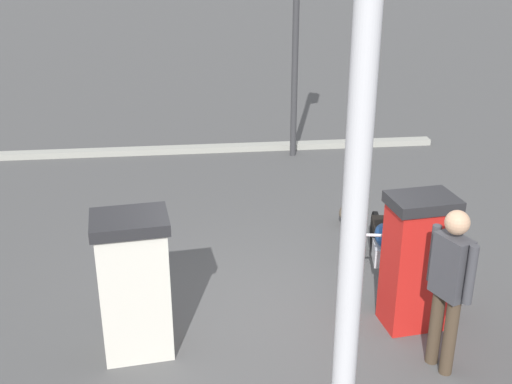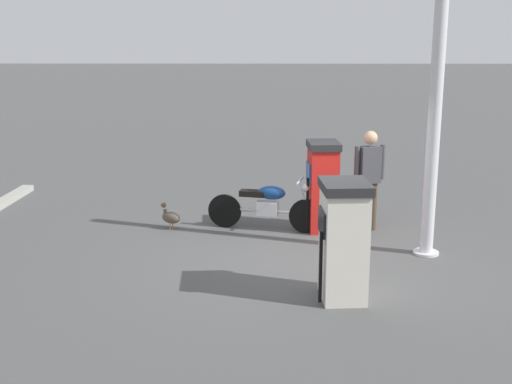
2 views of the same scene
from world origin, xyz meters
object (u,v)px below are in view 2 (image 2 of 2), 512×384
object	(u,v)px
canopy_support_pole	(435,110)
motorcycle_near_pump	(267,205)
fuel_pump_near	(322,186)
wandering_duck	(171,217)
fuel_pump_far	(343,240)
attendant_person	(369,174)

from	to	relation	value
canopy_support_pole	motorcycle_near_pump	bearing A→B (deg)	-26.58
motorcycle_near_pump	fuel_pump_near	bearing A→B (deg)	-178.78
wandering_duck	canopy_support_pole	bearing A→B (deg)	162.71
fuel_pump_far	motorcycle_near_pump	world-z (taller)	fuel_pump_far
canopy_support_pole	wandering_duck	bearing A→B (deg)	-17.29
motorcycle_near_pump	canopy_support_pole	distance (m)	3.30
fuel_pump_near	canopy_support_pole	bearing A→B (deg)	140.37
attendant_person	canopy_support_pole	bearing A→B (deg)	120.28
fuel_pump_near	canopy_support_pole	size ratio (longest dim) A/B	0.34
fuel_pump_near	fuel_pump_far	distance (m)	3.02
wandering_duck	fuel_pump_near	bearing A→B (deg)	179.24
fuel_pump_far	attendant_person	world-z (taller)	attendant_person
fuel_pump_far	attendant_person	distance (m)	3.12
fuel_pump_near	canopy_support_pole	xyz separation A→B (m)	(-1.52, 1.26, 1.45)
fuel_pump_far	canopy_support_pole	world-z (taller)	canopy_support_pole
motorcycle_near_pump	fuel_pump_far	bearing A→B (deg)	107.66
fuel_pump_near	canopy_support_pole	distance (m)	2.45
fuel_pump_far	wandering_duck	distance (m)	4.08
motorcycle_near_pump	attendant_person	xyz separation A→B (m)	(-1.75, -0.01, 0.55)
fuel_pump_near	attendant_person	xyz separation A→B (m)	(-0.79, 0.01, 0.22)
fuel_pump_near	fuel_pump_far	xyz separation A→B (m)	(-0.00, 3.02, -0.00)
wandering_duck	fuel_pump_far	bearing A→B (deg)	130.79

